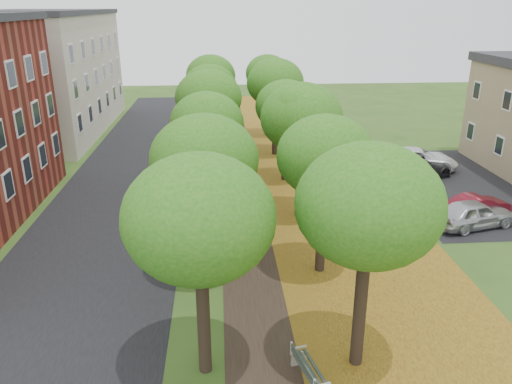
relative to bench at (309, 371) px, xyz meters
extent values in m
plane|color=#2D4C19|center=(-0.91, 0.85, -0.47)|extent=(120.00, 120.00, 0.00)
cube|color=black|center=(-8.41, 15.85, -0.47)|extent=(8.00, 70.00, 0.01)
cube|color=black|center=(-0.91, 15.85, -0.46)|extent=(3.20, 70.00, 0.01)
cube|color=olive|center=(4.09, 15.85, -0.46)|extent=(7.50, 70.00, 0.01)
cube|color=black|center=(12.59, 16.85, -0.47)|extent=(9.00, 16.00, 0.01)
cylinder|color=black|center=(-3.11, 0.85, 1.43)|extent=(0.40, 0.40, 3.80)
ellipsoid|color=#226415|center=(-3.11, 0.85, 4.64)|extent=(4.02, 4.02, 3.41)
cylinder|color=black|center=(-3.11, 6.85, 1.43)|extent=(0.40, 0.40, 3.80)
ellipsoid|color=#226415|center=(-3.11, 6.85, 4.64)|extent=(4.02, 4.02, 3.41)
cylinder|color=black|center=(-3.11, 12.85, 1.43)|extent=(0.40, 0.40, 3.80)
ellipsoid|color=#226415|center=(-3.11, 12.85, 4.64)|extent=(4.02, 4.02, 3.41)
cylinder|color=black|center=(-3.11, 18.85, 1.43)|extent=(0.40, 0.40, 3.80)
ellipsoid|color=#226415|center=(-3.11, 18.85, 4.64)|extent=(4.02, 4.02, 3.41)
cylinder|color=black|center=(-3.11, 24.85, 1.43)|extent=(0.40, 0.40, 3.80)
ellipsoid|color=#226415|center=(-3.11, 24.85, 4.64)|extent=(4.02, 4.02, 3.41)
cylinder|color=black|center=(-3.11, 30.85, 1.43)|extent=(0.40, 0.40, 3.80)
ellipsoid|color=#226415|center=(-3.11, 30.85, 4.64)|extent=(4.02, 4.02, 3.41)
cylinder|color=black|center=(1.69, 0.85, 1.43)|extent=(0.40, 0.40, 3.80)
ellipsoid|color=#226415|center=(1.69, 0.85, 4.64)|extent=(4.02, 4.02, 3.41)
cylinder|color=black|center=(1.69, 6.85, 1.43)|extent=(0.40, 0.40, 3.80)
ellipsoid|color=#226415|center=(1.69, 6.85, 4.64)|extent=(4.02, 4.02, 3.41)
cylinder|color=black|center=(1.69, 12.85, 1.43)|extent=(0.40, 0.40, 3.80)
ellipsoid|color=#226415|center=(1.69, 12.85, 4.64)|extent=(4.02, 4.02, 3.41)
cylinder|color=black|center=(1.69, 18.85, 1.43)|extent=(0.40, 0.40, 3.80)
ellipsoid|color=#226415|center=(1.69, 18.85, 4.64)|extent=(4.02, 4.02, 3.41)
cylinder|color=black|center=(1.69, 24.85, 1.43)|extent=(0.40, 0.40, 3.80)
ellipsoid|color=#226415|center=(1.69, 24.85, 4.64)|extent=(4.02, 4.02, 3.41)
cylinder|color=black|center=(1.69, 30.85, 1.43)|extent=(0.40, 0.40, 3.80)
ellipsoid|color=#226415|center=(1.69, 30.85, 4.64)|extent=(4.02, 4.02, 3.41)
cube|color=beige|center=(-17.91, 33.85, 4.53)|extent=(10.00, 20.00, 10.00)
cube|color=#2D2D33|center=(-17.91, 33.85, 9.73)|extent=(10.30, 20.30, 0.40)
cube|color=#2B352C|center=(0.06, 0.02, 0.01)|extent=(0.93, 1.97, 0.04)
cube|color=#2B352C|center=(-0.21, -0.05, 0.29)|extent=(0.49, 1.86, 0.28)
cube|color=silver|center=(-0.14, 0.86, -0.23)|extent=(0.53, 0.19, 0.48)
cube|color=silver|center=(-0.14, 0.86, 0.20)|extent=(0.48, 0.17, 0.04)
imported|color=silver|center=(10.45, 10.67, 0.26)|extent=(4.60, 2.78, 1.46)
imported|color=maroon|center=(11.28, 11.96, 0.14)|extent=(3.94, 2.33, 1.23)
imported|color=#2E2D32|center=(10.46, 18.49, 0.24)|extent=(5.28, 3.55, 1.42)
imported|color=white|center=(11.18, 20.32, 0.28)|extent=(5.71, 3.36, 1.49)
camera|label=1|loc=(-2.47, -11.97, 10.29)|focal=35.00mm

